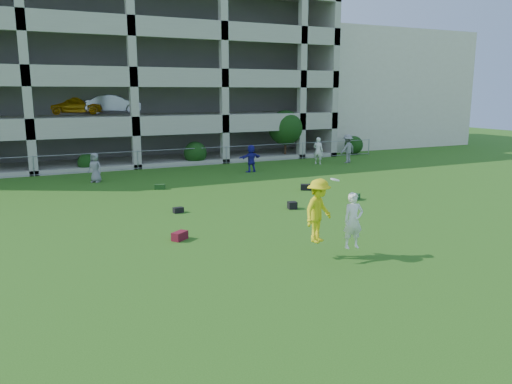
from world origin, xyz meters
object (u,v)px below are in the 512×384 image
bystander_e (318,151)px  bystander_f (348,149)px  stucco_building (354,90)px  crate_d (292,205)px  parking_garage (109,76)px  bystander_d (251,158)px  bystander_c (95,168)px  frisbee_contest (326,213)px

bystander_e → bystander_f: bearing=-138.4°
stucco_building → bystander_e: (-11.46, -11.81, -4.09)m
bystander_e → crate_d: bearing=103.9°
parking_garage → crate_d: bearing=-81.2°
bystander_d → bystander_c: bearing=-12.8°
bystander_f → stucco_building: bearing=-141.9°
bystander_f → parking_garage: bearing=-55.4°
bystander_c → crate_d: size_ratio=4.52×
bystander_c → stucco_building: bearing=67.3°
bystander_e → bystander_f: (2.16, -0.35, 0.06)m
bystander_d → bystander_e: size_ratio=0.91×
stucco_building → bystander_d: stucco_building is taller
stucco_building → bystander_c: bearing=-154.3°
frisbee_contest → parking_garage: size_ratio=0.07×
bystander_c → frisbee_contest: size_ratio=0.75×
stucco_building → crate_d: stucco_building is taller
bystander_c → crate_d: bearing=-15.5°
bystander_e → bystander_f: 2.19m
bystander_d → parking_garage: parking_garage is taller
stucco_building → bystander_f: 15.84m
bystander_d → frisbee_contest: (-4.81, -15.46, 0.52)m
bystander_f → parking_garage: parking_garage is taller
crate_d → stucco_building: bearing=49.1°
bystander_e → frisbee_contest: size_ratio=0.86×
bystander_f → bystander_c: bearing=-13.2°
bystander_c → frisbee_contest: frisbee_contest is taller
bystander_d → crate_d: (-2.59, -9.63, -0.68)m
stucco_building → bystander_d: bearing=-142.7°
frisbee_contest → stucco_building: bearing=52.5°
bystander_f → frisbee_contest: bearing=38.0°
bystander_c → frisbee_contest: bearing=-33.3°
bystander_c → bystander_f: (16.76, 0.36, 0.18)m
bystander_c → bystander_d: bystander_d is taller
bystander_e → parking_garage: bearing=6.0°
bystander_d → crate_d: bystander_d is taller
bystander_e → bystander_f: bystander_f is taller
stucco_building → bystander_f: (-9.30, -12.17, -4.03)m
stucco_building → parking_garage: (-23.01, -0.30, 1.01)m
crate_d → frisbee_contest: (-2.22, -5.83, 1.20)m
bystander_c → parking_garage: parking_garage is taller
stucco_building → frisbee_contest: bearing=-127.5°
frisbee_contest → parking_garage: (-1.22, 28.12, 4.66)m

